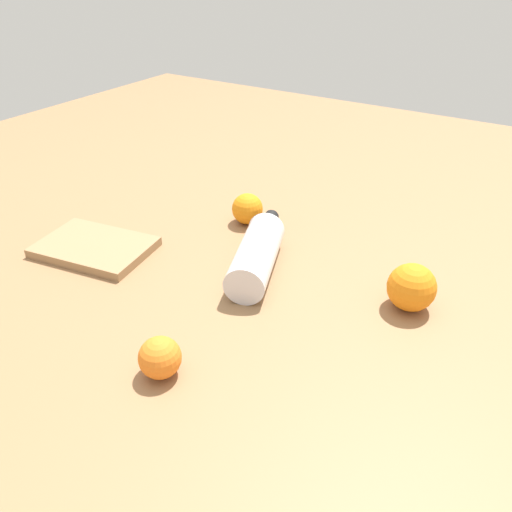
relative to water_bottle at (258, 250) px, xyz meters
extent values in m
plane|color=olive|center=(-0.04, -0.02, -0.04)|extent=(2.40, 2.40, 0.00)
cylinder|color=silver|center=(0.01, -0.02, 0.00)|extent=(0.14, 0.22, 0.07)
cone|color=silver|center=(-0.04, 0.10, 0.00)|extent=(0.08, 0.06, 0.07)
cylinder|color=black|center=(-0.05, 0.12, 0.00)|extent=(0.03, 0.03, 0.03)
sphere|color=orange|center=(0.03, -0.32, -0.01)|extent=(0.06, 0.06, 0.06)
sphere|color=orange|center=(-0.11, 0.14, 0.00)|extent=(0.07, 0.07, 0.07)
sphere|color=orange|center=(0.28, 0.03, 0.00)|extent=(0.08, 0.08, 0.08)
cube|color=#99724C|center=(-0.31, -0.13, -0.03)|extent=(0.24, 0.18, 0.02)
camera|label=1|loc=(0.44, -0.70, 0.50)|focal=36.14mm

